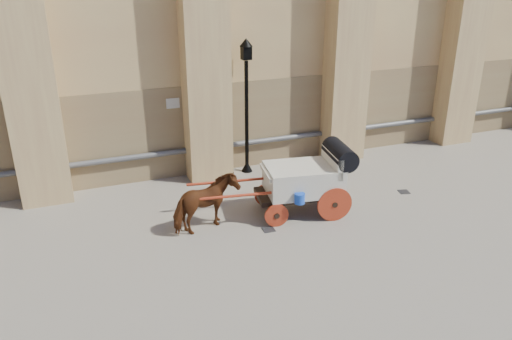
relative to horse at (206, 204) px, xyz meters
name	(u,v)px	position (x,y,z in m)	size (l,w,h in m)	color
ground	(281,218)	(2.11, -0.13, -0.75)	(90.00, 90.00, 0.00)	gray
horse	(206,204)	(0.00, 0.00, 0.00)	(0.81, 1.77, 1.49)	#5A2E13
carriage	(309,177)	(2.96, -0.04, 0.32)	(4.66, 1.94, 1.98)	black
street_lamp	(247,103)	(2.43, 3.43, 1.63)	(0.42, 0.42, 4.44)	black
drain_grate_near	(268,229)	(1.52, -0.62, -0.74)	(0.32, 0.32, 0.01)	black
drain_grate_far	(404,192)	(6.36, 0.04, -0.74)	(0.32, 0.32, 0.01)	black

